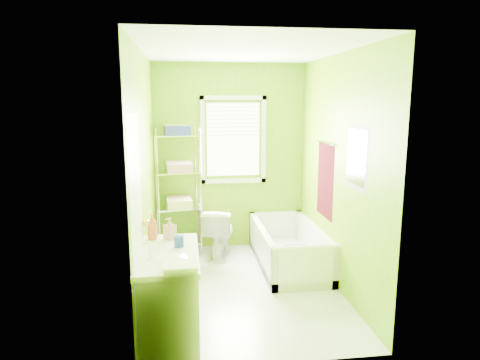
{
  "coord_description": "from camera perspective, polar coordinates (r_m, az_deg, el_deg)",
  "views": [
    {
      "loc": [
        -0.64,
        -4.51,
        2.11
      ],
      "look_at": [
        -0.01,
        0.25,
        1.2
      ],
      "focal_mm": 32.0,
      "sensor_mm": 36.0,
      "label": 1
    }
  ],
  "objects": [
    {
      "name": "toilet",
      "position": [
        5.83,
        -2.79,
        -6.96
      ],
      "size": [
        0.54,
        0.74,
        0.68
      ],
      "primitive_type": "imported",
      "rotation": [
        0.0,
        0.0,
        2.89
      ],
      "color": "white",
      "rests_on": "ground"
    },
    {
      "name": "wire_shelf_unit",
      "position": [
        5.83,
        -8.06,
        0.51
      ],
      "size": [
        0.64,
        0.51,
        1.77
      ],
      "color": "silver",
      "rests_on": "ground"
    },
    {
      "name": "right_wall_decor",
      "position": [
        4.85,
        12.77,
        1.1
      ],
      "size": [
        0.04,
        1.48,
        1.17
      ],
      "color": "#42070E",
      "rests_on": "ground"
    },
    {
      "name": "ground",
      "position": [
        5.01,
        0.52,
        -14.14
      ],
      "size": [
        2.9,
        2.9,
        0.0
      ],
      "primitive_type": "plane",
      "color": "silver",
      "rests_on": "ground"
    },
    {
      "name": "door",
      "position": [
        3.7,
        -13.46,
        -7.01
      ],
      "size": [
        0.09,
        0.8,
        2.0
      ],
      "color": "white",
      "rests_on": "ground"
    },
    {
      "name": "window",
      "position": [
        5.99,
        -0.89,
        5.98
      ],
      "size": [
        0.92,
        0.05,
        1.22
      ],
      "color": "white",
      "rests_on": "ground"
    },
    {
      "name": "vanity",
      "position": [
        4.01,
        -9.39,
        -14.37
      ],
      "size": [
        0.53,
        1.07,
        1.03
      ],
      "color": "silver",
      "rests_on": "ground"
    },
    {
      "name": "room_envelope",
      "position": [
        4.58,
        0.55,
        3.68
      ],
      "size": [
        2.14,
        2.94,
        2.62
      ],
      "color": "#689B07",
      "rests_on": "ground"
    },
    {
      "name": "bathtub",
      "position": [
        5.61,
        6.51,
        -9.58
      ],
      "size": [
        0.77,
        1.64,
        0.53
      ],
      "color": "white",
      "rests_on": "ground"
    }
  ]
}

